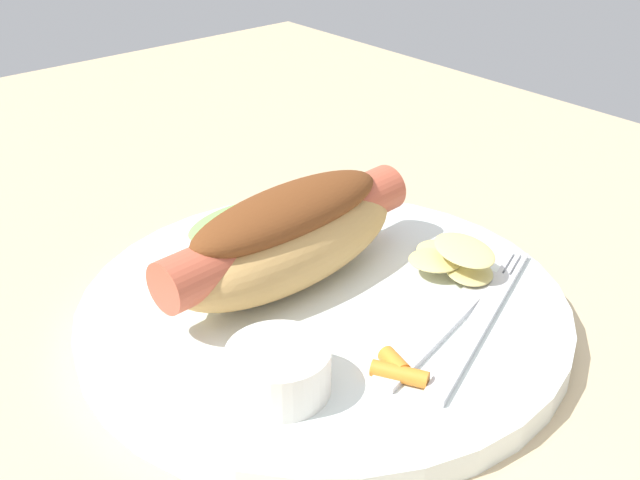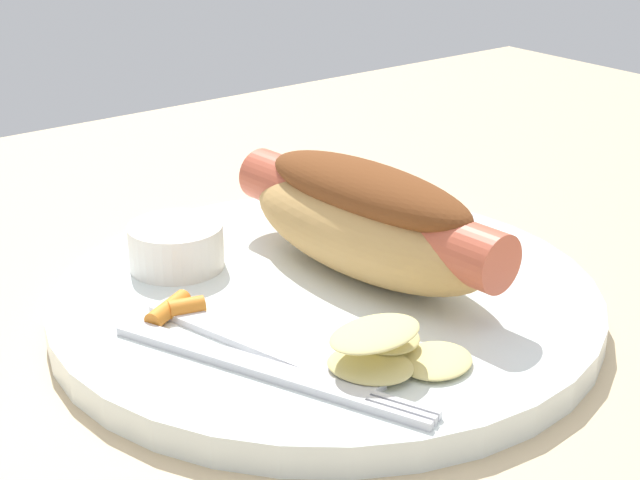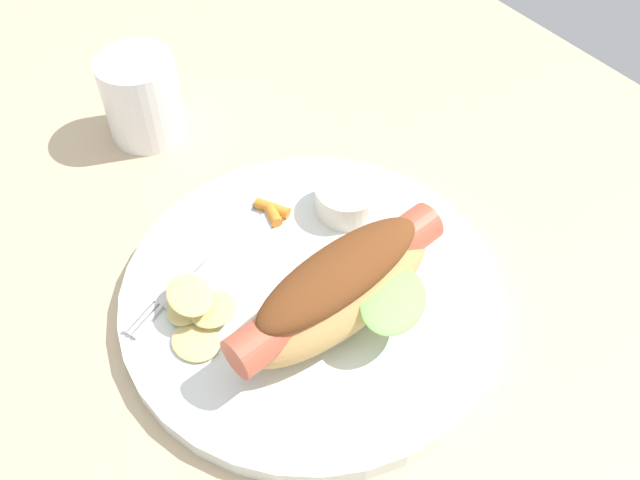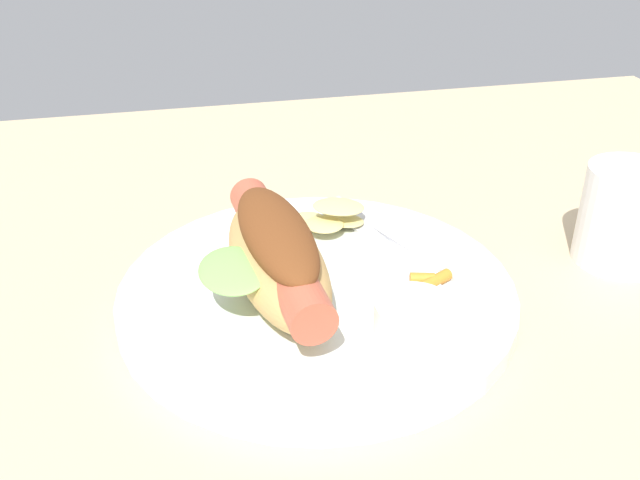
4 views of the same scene
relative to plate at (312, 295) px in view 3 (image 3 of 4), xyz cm
name	(u,v)px [view 3 (image 3 of 4)]	position (x,y,z in cm)	size (l,w,h in cm)	color
ground_plane	(314,339)	(-2.42, 1.60, -1.70)	(120.00, 90.00, 1.80)	tan
plate	(312,295)	(0.00, 0.00, 0.00)	(29.45, 29.45, 1.60)	white
hot_dog	(340,287)	(-3.01, -0.29, 4.05)	(10.39, 18.72, 6.28)	tan
sauce_ramekin	(347,199)	(4.98, -7.27, 2.06)	(5.33, 5.33, 2.52)	white
fork	(202,255)	(7.76, 5.18, 1.00)	(7.51, 15.84, 0.40)	silver
knife	(229,254)	(6.58, 3.32, 0.98)	(13.70, 1.40, 0.36)	silver
chips_pile	(196,312)	(2.79, 8.46, 1.78)	(7.74, 6.24, 2.43)	#D6C77A
carrot_garnish	(273,211)	(8.11, -1.91, 1.27)	(3.35, 2.24, 0.97)	orange
drinking_cup	(142,98)	(25.54, 0.79, 3.27)	(7.12, 7.12, 8.15)	white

